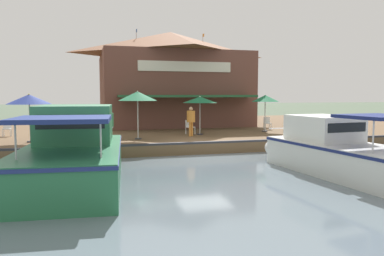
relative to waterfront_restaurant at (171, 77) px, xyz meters
name	(u,v)px	position (x,y,z in m)	size (l,w,h in m)	color
ground_plane	(204,156)	(13.05, -1.20, -4.41)	(220.00, 220.00, 0.00)	#4C5B47
quay_deck	(161,130)	(2.05, -1.20, -4.11)	(22.00, 56.00, 0.60)	brown
quay_edge_fender	(203,143)	(12.95, -1.20, -3.76)	(0.20, 50.40, 0.10)	#2D2D33
waterfront_restaurant	(171,77)	(0.00, 0.00, 0.00)	(11.81, 11.61, 7.58)	brown
patio_umbrella_far_corner	(265,99)	(8.20, 4.47, -1.66)	(1.76, 1.76, 2.41)	#B7B7B7
patio_umbrella_back_row	(29,99)	(10.05, -9.44, -1.65)	(2.16, 2.16, 2.45)	#B7B7B7
patio_umbrella_by_entrance	(138,96)	(10.25, -4.04, -1.49)	(2.06, 2.06, 2.60)	#B7B7B7
patio_umbrella_near_quay_edge	(200,100)	(8.93, -0.16, -1.72)	(2.05, 2.05, 2.32)	#B7B7B7
cafe_chair_mid_patio	(334,121)	(6.78, 10.76, -3.33)	(0.51, 0.51, 0.85)	white
cafe_chair_beside_entrance	(333,127)	(11.16, 7.46, -3.33)	(0.52, 0.52, 0.85)	white
cafe_chair_facing_river	(7,128)	(6.80, -11.12, -3.33)	(0.45, 0.45, 0.85)	white
cafe_chair_back_row_seat	(267,123)	(6.90, 5.30, -3.33)	(0.51, 0.51, 0.85)	white
cafe_chair_far_corner_seat	(190,126)	(8.42, -0.66, -3.33)	(0.57, 0.57, 0.85)	white
person_at_quay_edge	(109,121)	(11.63, -5.65, -2.72)	(0.49, 0.49, 1.73)	#4C4C56
person_near_entrance	(191,118)	(9.62, -0.91, -2.74)	(0.48, 0.48, 1.69)	orange
motorboat_second_along	(75,153)	(17.04, -7.06, -3.42)	(8.25, 3.69, 2.54)	#287047
motorboat_mid_row	(329,151)	(18.07, 2.24, -3.54)	(7.65, 3.09, 2.25)	silver
mooring_post	(295,131)	(12.70, 3.97, -3.36)	(0.22, 0.22, 0.87)	#473323
tree_upstream_bank	(127,69)	(-4.48, -3.07, 0.96)	(3.93, 3.74, 6.74)	brown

